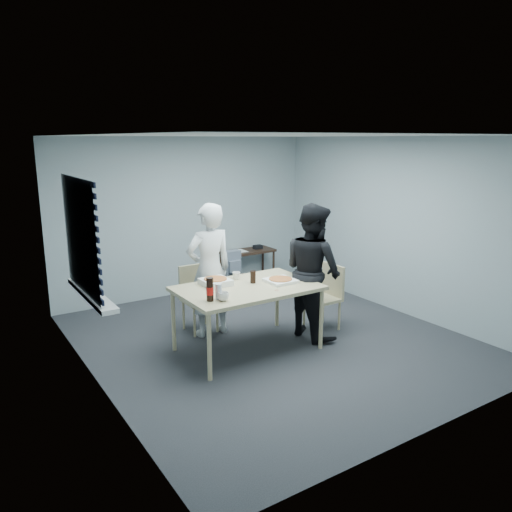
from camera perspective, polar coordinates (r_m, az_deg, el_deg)
room at (r=5.68m, az=-19.07°, el=1.13°), size 5.00×5.00×5.00m
dining_table at (r=6.07m, az=-0.97°, el=-4.04°), size 1.68×1.06×0.82m
chair_far at (r=6.86m, az=-6.77°, el=-4.21°), size 0.42×0.42×0.89m
chair_right at (r=6.92m, az=8.12°, el=-4.10°), size 0.42×0.42×0.89m
person_white at (r=6.56m, az=-5.35°, el=-1.62°), size 0.65×0.42×1.77m
person_black at (r=6.54m, az=6.49°, el=-1.68°), size 0.47×0.86×1.77m
side_table at (r=8.82m, az=-0.97°, el=0.16°), size 0.96×0.43×0.64m
stool at (r=7.96m, az=-2.78°, el=-2.82°), size 0.34×0.34×0.47m
backpack at (r=7.87m, az=-2.76°, el=-0.78°), size 0.27×0.20×0.38m
pizza_box_a at (r=6.13m, az=-4.64°, el=-2.94°), size 0.33×0.33×0.08m
pizza_box_b at (r=6.24m, az=2.81°, el=-2.80°), size 0.34×0.34×0.05m
mug_a at (r=5.53m, az=-3.74°, el=-4.65°), size 0.17×0.17×0.10m
mug_b at (r=6.36m, az=-2.27°, el=-2.26°), size 0.10×0.10×0.09m
cola_glass at (r=6.18m, az=-0.34°, el=-2.41°), size 0.09×0.09×0.15m
soda_bottle at (r=5.52m, az=-5.29°, el=-3.86°), size 0.08×0.08×0.26m
plastic_cups at (r=5.58m, az=-4.29°, el=-4.06°), size 0.09×0.09×0.18m
rubber_band at (r=5.91m, az=2.35°, el=-3.92°), size 0.06×0.06×0.00m
papers at (r=8.75m, az=-1.88°, el=0.59°), size 0.28×0.33×0.00m
black_box at (r=8.92m, az=0.20°, el=1.05°), size 0.18×0.16×0.07m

